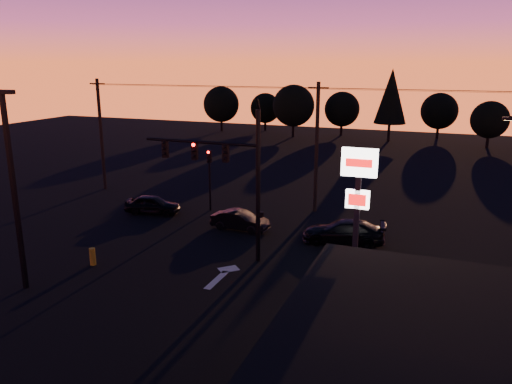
% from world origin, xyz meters
% --- Properties ---
extents(ground, '(120.00, 120.00, 0.00)m').
position_xyz_m(ground, '(0.00, 0.00, 0.00)').
color(ground, black).
rests_on(ground, ground).
extents(lane_arrow, '(1.20, 3.10, 0.01)m').
position_xyz_m(lane_arrow, '(0.50, 1.67, 0.01)').
color(lane_arrow, beige).
rests_on(lane_arrow, ground).
extents(traffic_signal_mast, '(6.79, 0.52, 8.58)m').
position_xyz_m(traffic_signal_mast, '(-0.10, 3.99, 4.94)').
color(traffic_signal_mast, black).
rests_on(traffic_signal_mast, ground).
extents(secondary_signal, '(0.30, 0.31, 4.35)m').
position_xyz_m(secondary_signal, '(-5.00, 11.49, 2.86)').
color(secondary_signal, black).
rests_on(secondary_signal, ground).
extents(parking_lot_light, '(1.25, 0.30, 9.14)m').
position_xyz_m(parking_lot_light, '(-7.50, -3.00, 5.27)').
color(parking_lot_light, black).
rests_on(parking_lot_light, ground).
extents(pylon_sign, '(1.50, 0.28, 6.80)m').
position_xyz_m(pylon_sign, '(7.00, 1.50, 4.91)').
color(pylon_sign, black).
rests_on(pylon_sign, ground).
extents(utility_pole_0, '(1.40, 0.26, 9.00)m').
position_xyz_m(utility_pole_0, '(-16.00, 14.00, 4.59)').
color(utility_pole_0, black).
rests_on(utility_pole_0, ground).
extents(utility_pole_1, '(1.40, 0.26, 9.00)m').
position_xyz_m(utility_pole_1, '(2.00, 14.00, 4.59)').
color(utility_pole_1, black).
rests_on(utility_pole_1, ground).
extents(power_wires, '(36.00, 1.22, 0.07)m').
position_xyz_m(power_wires, '(2.00, 14.00, 8.57)').
color(power_wires, black).
rests_on(power_wires, ground).
extents(bollard, '(0.31, 0.31, 0.92)m').
position_xyz_m(bollard, '(-6.33, 0.36, 0.46)').
color(bollard, '#A68513').
rests_on(bollard, ground).
extents(tree_0, '(5.36, 5.36, 6.74)m').
position_xyz_m(tree_0, '(-22.00, 50.00, 4.06)').
color(tree_0, black).
rests_on(tree_0, ground).
extents(tree_1, '(4.54, 4.54, 5.71)m').
position_xyz_m(tree_1, '(-16.00, 53.00, 3.43)').
color(tree_1, black).
rests_on(tree_1, ground).
extents(tree_2, '(5.77, 5.78, 7.26)m').
position_xyz_m(tree_2, '(-10.00, 48.00, 4.37)').
color(tree_2, black).
rests_on(tree_2, ground).
extents(tree_3, '(4.95, 4.95, 6.22)m').
position_xyz_m(tree_3, '(-4.00, 52.00, 3.75)').
color(tree_3, black).
rests_on(tree_3, ground).
extents(tree_4, '(4.18, 4.18, 9.50)m').
position_xyz_m(tree_4, '(3.00, 49.00, 5.93)').
color(tree_4, black).
rests_on(tree_4, ground).
extents(tree_5, '(4.95, 4.95, 6.22)m').
position_xyz_m(tree_5, '(9.00, 54.00, 3.75)').
color(tree_5, black).
rests_on(tree_5, ground).
extents(tree_6, '(4.54, 4.54, 5.71)m').
position_xyz_m(tree_6, '(15.00, 48.00, 3.43)').
color(tree_6, black).
rests_on(tree_6, ground).
extents(car_left, '(4.03, 2.21, 1.30)m').
position_xyz_m(car_left, '(-8.42, 9.36, 0.65)').
color(car_left, black).
rests_on(car_left, ground).
extents(car_mid, '(3.76, 1.50, 1.22)m').
position_xyz_m(car_mid, '(-1.38, 8.37, 0.61)').
color(car_mid, black).
rests_on(car_mid, ground).
extents(car_right, '(4.99, 2.62, 1.38)m').
position_xyz_m(car_right, '(5.20, 8.30, 0.69)').
color(car_right, black).
rests_on(car_right, ground).
extents(suv_parked, '(3.23, 5.36, 1.39)m').
position_xyz_m(suv_parked, '(7.45, -1.21, 0.70)').
color(suv_parked, black).
rests_on(suv_parked, ground).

